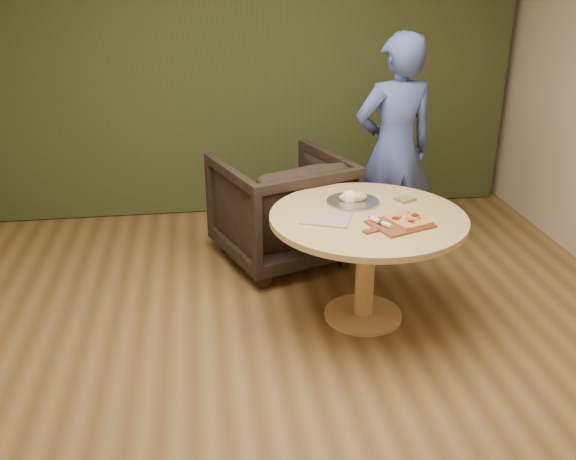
{
  "coord_description": "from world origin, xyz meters",
  "views": [
    {
      "loc": [
        -0.5,
        -2.97,
        2.29
      ],
      "look_at": [
        -0.04,
        0.25,
        0.88
      ],
      "focal_mm": 40.0,
      "sensor_mm": 36.0,
      "label": 1
    }
  ],
  "objects_px": {
    "pedestal_table": "(367,235)",
    "serving_tray": "(353,202)",
    "flatbread_pizza": "(409,220)",
    "cutlery_roll": "(381,222)",
    "armchair": "(282,203)",
    "pizza_paddle": "(399,224)",
    "person_standing": "(394,150)",
    "bread_roll": "(352,197)"
  },
  "relations": [
    {
      "from": "cutlery_roll",
      "to": "person_standing",
      "type": "bearing_deg",
      "value": 40.49
    },
    {
      "from": "person_standing",
      "to": "armchair",
      "type": "bearing_deg",
      "value": -12.18
    },
    {
      "from": "pedestal_table",
      "to": "bread_roll",
      "type": "bearing_deg",
      "value": 103.71
    },
    {
      "from": "cutlery_roll",
      "to": "serving_tray",
      "type": "height_order",
      "value": "cutlery_roll"
    },
    {
      "from": "pizza_paddle",
      "to": "serving_tray",
      "type": "height_order",
      "value": "serving_tray"
    },
    {
      "from": "serving_tray",
      "to": "bread_roll",
      "type": "relative_size",
      "value": 1.84
    },
    {
      "from": "flatbread_pizza",
      "to": "armchair",
      "type": "bearing_deg",
      "value": 118.34
    },
    {
      "from": "cutlery_roll",
      "to": "bread_roll",
      "type": "height_order",
      "value": "bread_roll"
    },
    {
      "from": "pedestal_table",
      "to": "flatbread_pizza",
      "type": "height_order",
      "value": "flatbread_pizza"
    },
    {
      "from": "flatbread_pizza",
      "to": "bread_roll",
      "type": "distance_m",
      "value": 0.49
    },
    {
      "from": "pedestal_table",
      "to": "pizza_paddle",
      "type": "xyz_separation_m",
      "value": [
        0.14,
        -0.19,
        0.15
      ]
    },
    {
      "from": "person_standing",
      "to": "flatbread_pizza",
      "type": "bearing_deg",
      "value": 70.02
    },
    {
      "from": "flatbread_pizza",
      "to": "cutlery_roll",
      "type": "distance_m",
      "value": 0.18
    },
    {
      "from": "cutlery_roll",
      "to": "pedestal_table",
      "type": "bearing_deg",
      "value": 68.64
    },
    {
      "from": "flatbread_pizza",
      "to": "cutlery_roll",
      "type": "relative_size",
      "value": 1.54
    },
    {
      "from": "bread_roll",
      "to": "cutlery_roll",
      "type": "bearing_deg",
      "value": -78.9
    },
    {
      "from": "serving_tray",
      "to": "flatbread_pizza",
      "type": "bearing_deg",
      "value": -58.2
    },
    {
      "from": "cutlery_roll",
      "to": "serving_tray",
      "type": "relative_size",
      "value": 0.52
    },
    {
      "from": "pedestal_table",
      "to": "cutlery_roll",
      "type": "relative_size",
      "value": 6.91
    },
    {
      "from": "armchair",
      "to": "pizza_paddle",
      "type": "bearing_deg",
      "value": 95.35
    },
    {
      "from": "pedestal_table",
      "to": "bread_roll",
      "type": "distance_m",
      "value": 0.3
    },
    {
      "from": "flatbread_pizza",
      "to": "pizza_paddle",
      "type": "bearing_deg",
      "value": -172.37
    },
    {
      "from": "flatbread_pizza",
      "to": "serving_tray",
      "type": "bearing_deg",
      "value": 121.8
    },
    {
      "from": "serving_tray",
      "to": "bread_roll",
      "type": "height_order",
      "value": "bread_roll"
    },
    {
      "from": "serving_tray",
      "to": "person_standing",
      "type": "xyz_separation_m",
      "value": [
        0.49,
        0.71,
        0.13
      ]
    },
    {
      "from": "flatbread_pizza",
      "to": "cutlery_roll",
      "type": "bearing_deg",
      "value": -175.51
    },
    {
      "from": "pedestal_table",
      "to": "pizza_paddle",
      "type": "bearing_deg",
      "value": -53.56
    },
    {
      "from": "pizza_paddle",
      "to": "armchair",
      "type": "relative_size",
      "value": 0.5
    },
    {
      "from": "pizza_paddle",
      "to": "flatbread_pizza",
      "type": "relative_size",
      "value": 1.67
    },
    {
      "from": "flatbread_pizza",
      "to": "bread_roll",
      "type": "relative_size",
      "value": 1.47
    },
    {
      "from": "cutlery_roll",
      "to": "person_standing",
      "type": "relative_size",
      "value": 0.1
    },
    {
      "from": "cutlery_roll",
      "to": "serving_tray",
      "type": "xyz_separation_m",
      "value": [
        -0.07,
        0.43,
        -0.02
      ]
    },
    {
      "from": "pizza_paddle",
      "to": "person_standing",
      "type": "height_order",
      "value": "person_standing"
    },
    {
      "from": "serving_tray",
      "to": "person_standing",
      "type": "bearing_deg",
      "value": 55.39
    },
    {
      "from": "pizza_paddle",
      "to": "bread_roll",
      "type": "distance_m",
      "value": 0.47
    },
    {
      "from": "cutlery_roll",
      "to": "person_standing",
      "type": "xyz_separation_m",
      "value": [
        0.41,
        1.13,
        0.11
      ]
    },
    {
      "from": "bread_roll",
      "to": "armchair",
      "type": "xyz_separation_m",
      "value": [
        -0.37,
        0.77,
        -0.32
      ]
    },
    {
      "from": "pedestal_table",
      "to": "serving_tray",
      "type": "distance_m",
      "value": 0.27
    },
    {
      "from": "armchair",
      "to": "flatbread_pizza",
      "type": "bearing_deg",
      "value": 98.03
    },
    {
      "from": "bread_roll",
      "to": "armchair",
      "type": "bearing_deg",
      "value": 115.86
    },
    {
      "from": "pedestal_table",
      "to": "armchair",
      "type": "distance_m",
      "value": 1.09
    },
    {
      "from": "flatbread_pizza",
      "to": "armchair",
      "type": "distance_m",
      "value": 1.38
    }
  ]
}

